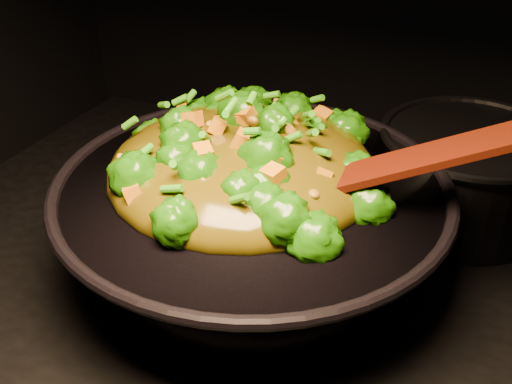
% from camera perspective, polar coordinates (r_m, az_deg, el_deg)
% --- Properties ---
extents(wok, '(0.59, 0.59, 0.13)m').
position_cam_1_polar(wok, '(0.79, -0.32, -3.37)').
color(wok, black).
rests_on(wok, stovetop).
extents(stir_fry, '(0.35, 0.35, 0.11)m').
position_cam_1_polar(stir_fry, '(0.75, -1.28, 5.30)').
color(stir_fry, '#1F6507').
rests_on(stir_fry, wok).
extents(spatula, '(0.30, 0.13, 0.13)m').
position_cam_1_polar(spatula, '(0.70, 12.07, 2.29)').
color(spatula, '#351306').
rests_on(spatula, wok).
extents(back_pot, '(0.24, 0.24, 0.13)m').
position_cam_1_polar(back_pot, '(0.93, 18.10, 1.42)').
color(back_pot, black).
rests_on(back_pot, stovetop).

